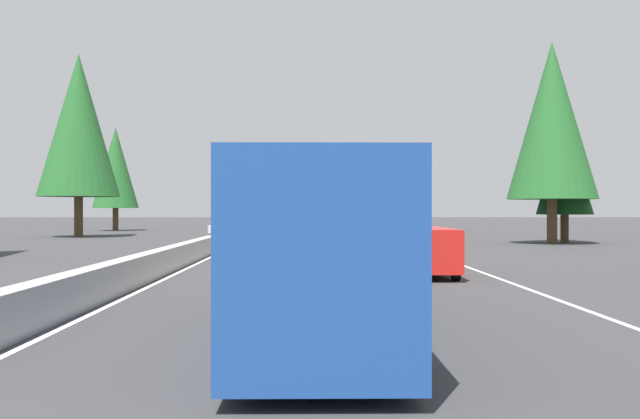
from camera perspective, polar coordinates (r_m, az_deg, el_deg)
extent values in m
plane|color=#38383A|center=(65.18, -5.31, -2.07)|extent=(320.00, 320.00, 0.00)
cube|color=#ADAAA3|center=(85.13, -4.45, -1.29)|extent=(180.00, 0.56, 0.90)
cube|color=silver|center=(75.24, 4.09, -1.79)|extent=(160.00, 0.16, 0.01)
cube|color=silver|center=(75.13, -4.51, -1.79)|extent=(160.00, 0.16, 0.01)
cylinder|color=gray|center=(48.29, -7.24, 0.85)|extent=(0.36, 0.36, 6.13)
cylinder|color=gray|center=(48.47, 7.39, 0.84)|extent=(0.36, 0.36, 6.13)
cube|color=gray|center=(48.15, 0.08, 4.80)|extent=(0.50, 12.32, 0.50)
cube|color=#0C602D|center=(47.94, -2.57, 3.50)|extent=(0.12, 3.20, 1.90)
cube|color=black|center=(48.05, 3.33, 3.62)|extent=(0.16, 4.20, 1.50)
cube|color=#1E4793|center=(13.92, -0.25, -2.85)|extent=(11.50, 2.50, 2.90)
cube|color=#2D3847|center=(13.91, -0.25, -1.36)|extent=(11.04, 2.55, 0.84)
cylinder|color=black|center=(18.05, -3.89, -5.86)|extent=(1.00, 0.30, 1.00)
cylinder|color=black|center=(18.06, 3.14, -5.86)|extent=(1.00, 0.30, 1.00)
cylinder|color=black|center=(10.09, -6.40, -10.51)|extent=(1.00, 0.30, 1.00)
cylinder|color=black|center=(10.12, 6.31, -10.48)|extent=(1.00, 0.30, 1.00)
cube|color=red|center=(25.76, 8.04, -3.06)|extent=(5.00, 1.95, 1.44)
cube|color=#2D3847|center=(23.48, 8.90, -2.74)|extent=(0.08, 1.48, 0.56)
cylinder|color=black|center=(27.37, 5.72, -4.18)|extent=(0.70, 0.24, 0.70)
cylinder|color=black|center=(27.62, 9.26, -4.15)|extent=(0.70, 0.24, 0.70)
cylinder|color=black|center=(24.00, 6.64, -4.77)|extent=(0.70, 0.24, 0.70)
cylinder|color=black|center=(24.28, 10.66, -4.71)|extent=(0.70, 0.24, 0.70)
cube|color=red|center=(70.81, -0.76, -1.48)|extent=(4.40, 1.80, 0.76)
cube|color=#2D3847|center=(70.57, -0.76, -0.95)|extent=(2.46, 1.51, 0.56)
cylinder|color=black|center=(72.22, -1.38, -1.62)|extent=(0.64, 0.22, 0.64)
cylinder|color=black|center=(72.22, -0.13, -1.62)|extent=(0.64, 0.22, 0.64)
cylinder|color=black|center=(69.41, -1.41, -1.68)|extent=(0.64, 0.22, 0.64)
cylinder|color=black|center=(69.41, -0.10, -1.68)|extent=(0.64, 0.22, 0.64)
cube|color=white|center=(86.70, 1.73, -0.44)|extent=(6.12, 2.40, 2.50)
cube|color=slate|center=(90.95, 1.61, -0.61)|extent=(2.38, 2.30, 1.90)
cylinder|color=black|center=(90.76, 0.95, -1.21)|extent=(0.90, 0.28, 0.90)
cylinder|color=black|center=(90.85, 2.29, -1.21)|extent=(0.90, 0.28, 0.90)
cylinder|color=black|center=(84.98, 1.07, -1.29)|extent=(0.90, 0.28, 0.90)
cylinder|color=black|center=(85.08, 2.50, -1.29)|extent=(0.90, 0.28, 0.90)
cube|color=red|center=(59.61, 2.72, -1.68)|extent=(5.60, 2.00, 0.70)
cube|color=red|center=(60.60, 2.66, -0.89)|extent=(2.24, 1.84, 0.90)
cube|color=#2D3847|center=(60.60, 2.66, -0.81)|extent=(2.02, 1.92, 0.41)
cylinder|color=black|center=(61.42, 1.82, -1.82)|extent=(0.80, 0.28, 0.80)
cylinder|color=black|center=(61.52, 3.42, -1.82)|extent=(0.80, 0.28, 0.80)
cylinder|color=black|center=(57.73, 1.98, -1.94)|extent=(0.80, 0.28, 0.80)
cylinder|color=black|center=(57.83, 3.69, -1.94)|extent=(0.80, 0.28, 0.80)
cube|color=maroon|center=(115.48, -0.71, -0.91)|extent=(4.40, 1.80, 0.76)
cube|color=#2D3847|center=(115.25, -0.71, -0.59)|extent=(2.46, 1.51, 0.56)
cylinder|color=black|center=(116.90, -1.10, -1.01)|extent=(0.64, 0.22, 0.64)
cylinder|color=black|center=(116.90, -0.32, -1.01)|extent=(0.64, 0.22, 0.64)
cylinder|color=black|center=(114.08, -1.10, -1.03)|extent=(0.64, 0.22, 0.64)
cylinder|color=black|center=(114.08, -0.31, -1.03)|extent=(0.64, 0.22, 0.64)
cube|color=silver|center=(77.11, -6.63, -1.36)|extent=(4.40, 1.80, 0.76)
cube|color=#2D3847|center=(76.88, -6.65, -0.87)|extent=(2.46, 1.51, 0.56)
cylinder|color=black|center=(78.60, -7.10, -1.49)|extent=(0.64, 0.22, 0.64)
cylinder|color=black|center=(78.44, -5.95, -1.49)|extent=(0.64, 0.22, 0.64)
cylinder|color=black|center=(75.80, -7.33, -1.54)|extent=(0.64, 0.22, 0.64)
cylinder|color=black|center=(75.64, -6.14, -1.54)|extent=(0.64, 0.22, 0.64)
cube|color=silver|center=(65.88, -7.64, -1.52)|extent=(5.60, 2.00, 0.70)
cube|color=silver|center=(66.87, -7.54, -0.81)|extent=(2.24, 1.84, 0.90)
cube|color=#2D3847|center=(66.87, -7.54, -0.73)|extent=(2.02, 1.92, 0.41)
cylinder|color=black|center=(67.83, -8.18, -1.65)|extent=(0.80, 0.28, 0.80)
cylinder|color=black|center=(67.63, -6.73, -1.66)|extent=(0.80, 0.28, 0.80)
cylinder|color=black|center=(64.17, -8.60, -1.75)|extent=(0.80, 0.28, 0.80)
cylinder|color=black|center=(63.96, -7.08, -1.75)|extent=(0.80, 0.28, 0.80)
cylinder|color=#4C3823|center=(52.30, 17.83, -0.90)|extent=(0.69, 0.69, 3.07)
cone|color=#236028|center=(52.66, 17.83, 6.71)|extent=(6.14, 6.14, 10.88)
cylinder|color=#4C3823|center=(54.60, 18.73, -1.42)|extent=(0.58, 0.58, 2.00)
cone|color=#143D19|center=(54.68, 18.73, 3.34)|extent=(3.99, 3.99, 7.08)
cylinder|color=#4C3823|center=(65.43, -18.51, -0.54)|extent=(0.74, 0.74, 3.47)
cone|color=#236028|center=(65.83, -18.51, 6.34)|extent=(6.94, 6.94, 12.31)
cylinder|color=#4C3823|center=(83.85, -15.83, -0.75)|extent=(0.64, 0.64, 2.54)
cone|color=#236028|center=(83.98, -15.83, 3.20)|extent=(5.08, 5.08, 9.01)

